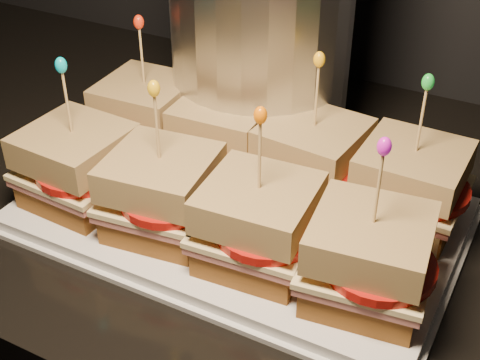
% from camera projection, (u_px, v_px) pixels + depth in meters
% --- Properties ---
extents(platter, '(0.46, 0.28, 0.02)m').
position_uv_depth(platter, '(240.00, 215.00, 0.73)').
color(platter, white).
rests_on(platter, granite_slab).
extents(platter_rim, '(0.47, 0.30, 0.01)m').
position_uv_depth(platter_rim, '(240.00, 219.00, 0.74)').
color(platter_rim, white).
rests_on(platter_rim, granite_slab).
extents(sandwich_0_bread_bot, '(0.10, 0.10, 0.03)m').
position_uv_depth(sandwich_0_bread_bot, '(149.00, 135.00, 0.83)').
color(sandwich_0_bread_bot, brown).
rests_on(sandwich_0_bread_bot, platter).
extents(sandwich_0_ham, '(0.11, 0.11, 0.01)m').
position_uv_depth(sandwich_0_ham, '(148.00, 122.00, 0.82)').
color(sandwich_0_ham, '#B3514E').
rests_on(sandwich_0_ham, sandwich_0_bread_bot).
extents(sandwich_0_cheese, '(0.12, 0.11, 0.01)m').
position_uv_depth(sandwich_0_cheese, '(147.00, 117.00, 0.82)').
color(sandwich_0_cheese, '#F4DA96').
rests_on(sandwich_0_cheese, sandwich_0_ham).
extents(sandwich_0_tomato, '(0.10, 0.10, 0.01)m').
position_uv_depth(sandwich_0_tomato, '(152.00, 116.00, 0.81)').
color(sandwich_0_tomato, red).
rests_on(sandwich_0_tomato, sandwich_0_cheese).
extents(sandwich_0_bread_top, '(0.11, 0.11, 0.03)m').
position_uv_depth(sandwich_0_bread_top, '(145.00, 96.00, 0.80)').
color(sandwich_0_bread_top, brown).
rests_on(sandwich_0_bread_top, sandwich_0_tomato).
extents(sandwich_0_pick, '(0.00, 0.00, 0.09)m').
position_uv_depth(sandwich_0_pick, '(142.00, 59.00, 0.78)').
color(sandwich_0_pick, tan).
rests_on(sandwich_0_pick, sandwich_0_bread_top).
extents(sandwich_0_frill, '(0.01, 0.01, 0.02)m').
position_uv_depth(sandwich_0_frill, '(139.00, 22.00, 0.75)').
color(sandwich_0_frill, red).
rests_on(sandwich_0_frill, sandwich_0_pick).
extents(sandwich_1_bread_bot, '(0.10, 0.10, 0.03)m').
position_uv_depth(sandwich_1_bread_bot, '(225.00, 157.00, 0.79)').
color(sandwich_1_bread_bot, brown).
rests_on(sandwich_1_bread_bot, platter).
extents(sandwich_1_ham, '(0.12, 0.11, 0.01)m').
position_uv_depth(sandwich_1_ham, '(225.00, 144.00, 0.78)').
color(sandwich_1_ham, '#B3514E').
rests_on(sandwich_1_ham, sandwich_1_bread_bot).
extents(sandwich_1_cheese, '(0.12, 0.11, 0.01)m').
position_uv_depth(sandwich_1_cheese, '(225.00, 138.00, 0.78)').
color(sandwich_1_cheese, '#F4DA96').
rests_on(sandwich_1_cheese, sandwich_1_ham).
extents(sandwich_1_tomato, '(0.10, 0.10, 0.01)m').
position_uv_depth(sandwich_1_tomato, '(232.00, 138.00, 0.76)').
color(sandwich_1_tomato, red).
rests_on(sandwich_1_tomato, sandwich_1_cheese).
extents(sandwich_1_bread_top, '(0.11, 0.11, 0.03)m').
position_uv_depth(sandwich_1_bread_top, '(225.00, 116.00, 0.76)').
color(sandwich_1_bread_top, brown).
rests_on(sandwich_1_bread_top, sandwich_1_tomato).
extents(sandwich_1_pick, '(0.00, 0.00, 0.09)m').
position_uv_depth(sandwich_1_pick, '(224.00, 78.00, 0.73)').
color(sandwich_1_pick, tan).
rests_on(sandwich_1_pick, sandwich_1_bread_top).
extents(sandwich_1_frill, '(0.01, 0.01, 0.02)m').
position_uv_depth(sandwich_1_frill, '(224.00, 40.00, 0.71)').
color(sandwich_1_frill, '#0309DD').
rests_on(sandwich_1_frill, sandwich_1_pick).
extents(sandwich_2_bread_bot, '(0.11, 0.11, 0.03)m').
position_uv_depth(sandwich_2_bread_bot, '(311.00, 181.00, 0.75)').
color(sandwich_2_bread_bot, brown).
rests_on(sandwich_2_bread_bot, platter).
extents(sandwich_2_ham, '(0.12, 0.12, 0.01)m').
position_uv_depth(sandwich_2_ham, '(312.00, 168.00, 0.74)').
color(sandwich_2_ham, '#B3514E').
rests_on(sandwich_2_ham, sandwich_2_bread_bot).
extents(sandwich_2_cheese, '(0.12, 0.12, 0.01)m').
position_uv_depth(sandwich_2_cheese, '(312.00, 162.00, 0.73)').
color(sandwich_2_cheese, '#F4DA96').
rests_on(sandwich_2_cheese, sandwich_2_ham).
extents(sandwich_2_tomato, '(0.10, 0.10, 0.01)m').
position_uv_depth(sandwich_2_tomato, '(320.00, 162.00, 0.72)').
color(sandwich_2_tomato, red).
rests_on(sandwich_2_tomato, sandwich_2_cheese).
extents(sandwich_2_bread_top, '(0.11, 0.11, 0.03)m').
position_uv_depth(sandwich_2_bread_top, '(314.00, 139.00, 0.72)').
color(sandwich_2_bread_top, brown).
rests_on(sandwich_2_bread_top, sandwich_2_tomato).
extents(sandwich_2_pick, '(0.00, 0.00, 0.09)m').
position_uv_depth(sandwich_2_pick, '(316.00, 100.00, 0.69)').
color(sandwich_2_pick, tan).
rests_on(sandwich_2_pick, sandwich_2_bread_top).
extents(sandwich_2_frill, '(0.01, 0.01, 0.02)m').
position_uv_depth(sandwich_2_frill, '(319.00, 59.00, 0.67)').
color(sandwich_2_frill, '#EEA10D').
rests_on(sandwich_2_frill, sandwich_2_pick).
extents(sandwich_3_bread_bot, '(0.10, 0.10, 0.03)m').
position_uv_depth(sandwich_3_bread_bot, '(406.00, 208.00, 0.71)').
color(sandwich_3_bread_bot, brown).
rests_on(sandwich_3_bread_bot, platter).
extents(sandwich_3_ham, '(0.11, 0.11, 0.01)m').
position_uv_depth(sandwich_3_ham, '(408.00, 194.00, 0.70)').
color(sandwich_3_ham, '#B3514E').
rests_on(sandwich_3_ham, sandwich_3_bread_bot).
extents(sandwich_3_cheese, '(0.11, 0.11, 0.01)m').
position_uv_depth(sandwich_3_cheese, '(409.00, 189.00, 0.69)').
color(sandwich_3_cheese, '#F4DA96').
rests_on(sandwich_3_cheese, sandwich_3_ham).
extents(sandwich_3_tomato, '(0.10, 0.10, 0.01)m').
position_uv_depth(sandwich_3_tomato, '(420.00, 189.00, 0.68)').
color(sandwich_3_tomato, red).
rests_on(sandwich_3_tomato, sandwich_3_cheese).
extents(sandwich_3_bread_top, '(0.10, 0.10, 0.03)m').
position_uv_depth(sandwich_3_bread_top, '(414.00, 165.00, 0.67)').
color(sandwich_3_bread_top, brown).
rests_on(sandwich_3_bread_top, sandwich_3_tomato).
extents(sandwich_3_pick, '(0.00, 0.00, 0.09)m').
position_uv_depth(sandwich_3_pick, '(421.00, 124.00, 0.65)').
color(sandwich_3_pick, tan).
rests_on(sandwich_3_pick, sandwich_3_bread_top).
extents(sandwich_3_frill, '(0.01, 0.01, 0.02)m').
position_uv_depth(sandwich_3_frill, '(428.00, 82.00, 0.62)').
color(sandwich_3_frill, green).
rests_on(sandwich_3_frill, sandwich_3_pick).
extents(sandwich_4_bread_bot, '(0.11, 0.11, 0.03)m').
position_uv_depth(sandwich_4_bread_bot, '(81.00, 188.00, 0.74)').
color(sandwich_4_bread_bot, brown).
rests_on(sandwich_4_bread_bot, platter).
extents(sandwich_4_ham, '(0.12, 0.11, 0.01)m').
position_uv_depth(sandwich_4_ham, '(79.00, 174.00, 0.73)').
color(sandwich_4_ham, '#B3514E').
rests_on(sandwich_4_ham, sandwich_4_bread_bot).
extents(sandwich_4_cheese, '(0.12, 0.11, 0.01)m').
position_uv_depth(sandwich_4_cheese, '(78.00, 169.00, 0.72)').
color(sandwich_4_cheese, '#F4DA96').
rests_on(sandwich_4_cheese, sandwich_4_ham).
extents(sandwich_4_tomato, '(0.10, 0.10, 0.01)m').
position_uv_depth(sandwich_4_tomato, '(82.00, 169.00, 0.71)').
color(sandwich_4_tomato, red).
rests_on(sandwich_4_tomato, sandwich_4_cheese).
extents(sandwich_4_bread_top, '(0.11, 0.11, 0.03)m').
position_uv_depth(sandwich_4_bread_top, '(74.00, 146.00, 0.71)').
color(sandwich_4_bread_top, brown).
rests_on(sandwich_4_bread_top, sandwich_4_tomato).
extents(sandwich_4_pick, '(0.00, 0.00, 0.09)m').
position_uv_depth(sandwich_4_pick, '(68.00, 106.00, 0.68)').
color(sandwich_4_pick, tan).
rests_on(sandwich_4_pick, sandwich_4_bread_top).
extents(sandwich_4_frill, '(0.01, 0.01, 0.02)m').
position_uv_depth(sandwich_4_frill, '(61.00, 65.00, 0.65)').
color(sandwich_4_frill, '#03A7BA').
rests_on(sandwich_4_frill, sandwich_4_pick).
extents(sandwich_5_bread_bot, '(0.11, 0.11, 0.03)m').
position_uv_depth(sandwich_5_bread_bot, '(164.00, 216.00, 0.69)').
color(sandwich_5_bread_bot, brown).
rests_on(sandwich_5_bread_bot, platter).
extents(sandwich_5_ham, '(0.12, 0.12, 0.01)m').
position_uv_depth(sandwich_5_ham, '(163.00, 202.00, 0.68)').
color(sandwich_5_ham, '#B3514E').
rests_on(sandwich_5_ham, sandwich_5_bread_bot).
extents(sandwich_5_cheese, '(0.12, 0.12, 0.01)m').
position_uv_depth(sandwich_5_cheese, '(162.00, 196.00, 0.68)').
color(sandwich_5_cheese, '#F4DA96').
rests_on(sandwich_5_cheese, sandwich_5_ham).
extents(sandwich_5_tomato, '(0.10, 0.10, 0.01)m').
position_uv_depth(sandwich_5_tomato, '(169.00, 197.00, 0.67)').
color(sandwich_5_tomato, red).
rests_on(sandwich_5_tomato, sandwich_5_cheese).
extents(sandwich_5_bread_top, '(0.11, 0.11, 0.03)m').
position_uv_depth(sandwich_5_bread_top, '(160.00, 172.00, 0.66)').
color(sandwich_5_bread_top, brown).
rests_on(sandwich_5_bread_top, sandwich_5_tomato).
extents(sandwich_5_pick, '(0.00, 0.00, 0.09)m').
position_uv_depth(sandwich_5_pick, '(157.00, 131.00, 0.64)').
color(sandwich_5_pick, tan).
rests_on(sandwich_5_pick, sandwich_5_bread_top).
extents(sandwich_5_frill, '(0.01, 0.01, 0.02)m').
position_uv_depth(sandwich_5_frill, '(154.00, 89.00, 0.61)').
color(sandwich_5_frill, gold).
rests_on(sandwich_5_frill, sandwich_5_pick).
extents(sandwich_6_bread_bot, '(0.11, 0.11, 0.03)m').
position_uv_depth(sandwich_6_bread_bot, '(258.00, 248.00, 0.65)').
color(sandwich_6_bread_bot, brown).
rests_on(sandwich_6_bread_bot, platter).
extents(sandwich_6_ham, '(0.12, 0.11, 0.01)m').
position_uv_depth(sandwich_6_ham, '(258.00, 233.00, 0.64)').
color(sandwich_6_ham, '#B3514E').
rests_on(sandwich_6_ham, sandwich_6_bread_bot).
extents(sandwich_6_cheese, '(0.12, 0.12, 0.01)m').
position_uv_depth(sandwich_6_cheese, '(258.00, 228.00, 0.64)').
color(sandwich_6_cheese, '#F4DA96').
rests_on(sandwich_6_cheese, sandwich_6_ham).
extents(sandwich_6_tomato, '(0.10, 0.10, 0.01)m').
position_uv_depth(sandwich_6_tomato, '(267.00, 229.00, 0.62)').
color(sandwich_6_tomato, red).
rests_on(sandwich_6_tomato, sandwich_6_cheese).
extents(sandwich_6_bread_top, '(0.11, 0.11, 0.03)m').
position_uv_depth(sandwich_6_bread_top, '(259.00, 203.00, 0.62)').
color(sandwich_6_bread_top, brown).
rests_on(sandwich_6_bread_top, sandwich_6_tomato).
extents(sandwich_6_pick, '(0.00, 0.00, 0.09)m').
position_uv_depth(sandwich_6_pick, '(260.00, 160.00, 0.59)').
color(sandwich_6_pick, tan).
rests_on(sandwich_6_pick, sandwich_6_bread_top).
extents(sandwich_6_frill, '(0.01, 0.01, 0.02)m').
position_uv_depth(sandwich_6_frill, '(260.00, 115.00, 0.57)').
color(sandwich_6_frill, '#EA6703').
rests_on(sandwich_6_frill, sandwich_6_pick).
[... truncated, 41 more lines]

